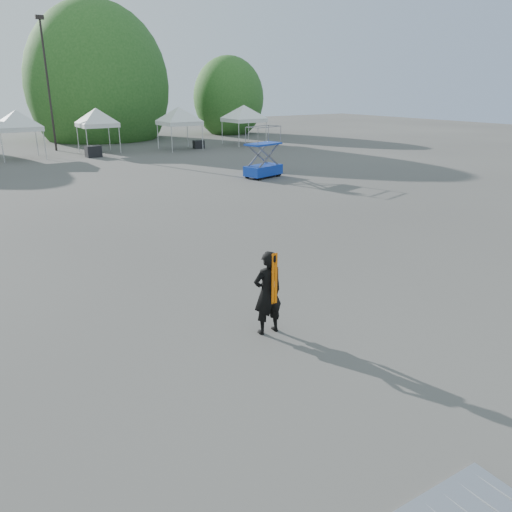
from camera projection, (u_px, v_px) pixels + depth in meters
ground at (234, 286)px, 12.91m from camera, size 120.00×120.00×0.00m
light_pole_east at (47, 77)px, 37.85m from camera, size 0.60×0.25×9.80m
tree_mid_e at (98, 86)px, 46.72m from camera, size 5.12×5.12×7.79m
tree_far_e at (229, 98)px, 52.39m from camera, size 3.84×3.84×5.84m
tent_e at (16, 114)px, 34.26m from camera, size 4.09×4.09×3.88m
tent_f at (96, 112)px, 37.35m from camera, size 3.75×3.75×3.88m
tent_g at (179, 110)px, 39.32m from camera, size 4.05×4.05×3.88m
tent_h at (244, 108)px, 42.68m from camera, size 4.21×4.21×3.88m
man at (268, 293)px, 10.24m from camera, size 0.68×0.47×1.80m
scissor_lift at (263, 152)px, 27.70m from camera, size 2.37×1.58×2.80m
crate_mid at (93, 151)px, 35.93m from camera, size 1.06×0.84×0.80m
crate_east at (199, 144)px, 40.90m from camera, size 0.90×0.74×0.65m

